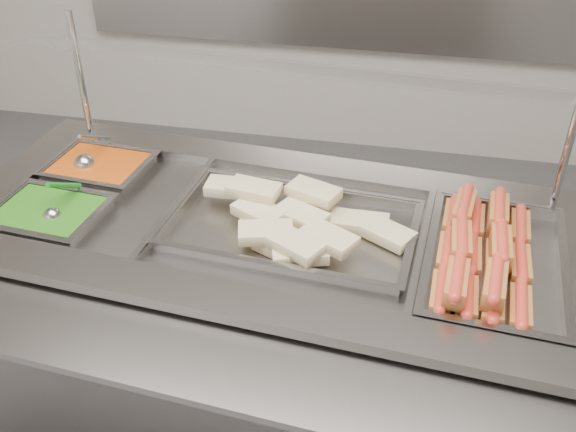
% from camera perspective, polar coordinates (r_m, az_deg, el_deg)
% --- Properties ---
extents(steam_counter, '(1.79, 0.91, 0.83)m').
position_cam_1_polar(steam_counter, '(1.96, -1.31, -10.37)').
color(steam_counter, slate).
rests_on(steam_counter, ground).
extents(tray_rail, '(1.67, 0.48, 0.05)m').
position_cam_1_polar(tray_rail, '(1.39, -7.55, -12.39)').
color(tray_rail, gray).
rests_on(tray_rail, steam_counter).
extents(sneeze_guard, '(1.53, 0.39, 0.40)m').
position_cam_1_polar(sneeze_guard, '(1.71, 0.47, 12.69)').
color(sneeze_guard, silver).
rests_on(sneeze_guard, steam_counter).
extents(pan_hotdogs, '(0.35, 0.53, 0.09)m').
position_cam_1_polar(pan_hotdogs, '(1.67, 17.76, -4.60)').
color(pan_hotdogs, gray).
rests_on(pan_hotdogs, steam_counter).
extents(pan_wraps, '(0.65, 0.42, 0.06)m').
position_cam_1_polar(pan_wraps, '(1.70, 0.30, -1.31)').
color(pan_wraps, gray).
rests_on(pan_wraps, steam_counter).
extents(pan_beans, '(0.29, 0.24, 0.09)m').
position_cam_1_polar(pan_beans, '(2.05, -16.30, 3.54)').
color(pan_beans, gray).
rests_on(pan_beans, steam_counter).
extents(pan_peas, '(0.29, 0.24, 0.09)m').
position_cam_1_polar(pan_peas, '(1.87, -20.37, -0.50)').
color(pan_peas, gray).
rests_on(pan_peas, steam_counter).
extents(hotdogs_in_buns, '(0.26, 0.49, 0.11)m').
position_cam_1_polar(hotdogs_in_buns, '(1.64, 16.85, -3.24)').
color(hotdogs_in_buns, '#964F1F').
rests_on(hotdogs_in_buns, pan_hotdogs).
extents(tortilla_wraps, '(0.59, 0.34, 0.09)m').
position_cam_1_polar(tortilla_wraps, '(1.67, 0.87, -0.51)').
color(tortilla_wraps, beige).
rests_on(tortilla_wraps, pan_wraps).
extents(ladle, '(0.06, 0.18, 0.13)m').
position_cam_1_polar(ladle, '(2.04, -17.56, 4.55)').
color(ladle, '#B7B6BC').
rests_on(ladle, pan_beans).
extents(serving_spoon, '(0.05, 0.17, 0.12)m').
position_cam_1_polar(serving_spoon, '(1.83, -20.02, 0.46)').
color(serving_spoon, '#B7B6BC').
rests_on(serving_spoon, pan_peas).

